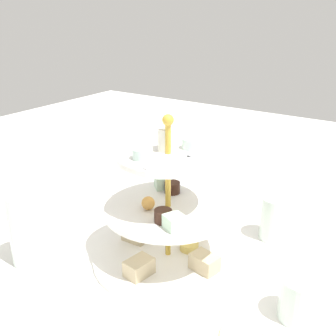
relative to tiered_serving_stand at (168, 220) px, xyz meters
name	(u,v)px	position (x,y,z in m)	size (l,w,h in m)	color
ground_plane	(168,258)	(0.00, 0.00, -0.08)	(2.40, 2.40, 0.00)	white
tiered_serving_stand	(168,220)	(0.00, 0.00, 0.00)	(0.28, 0.28, 0.28)	white
water_glass_tall_right	(28,228)	(-0.15, 0.21, -0.01)	(0.07, 0.07, 0.14)	silver
water_glass_short_left	(301,299)	(-0.02, -0.26, -0.05)	(0.06, 0.06, 0.07)	silver
butter_knife_left	(144,191)	(0.21, 0.22, -0.08)	(0.17, 0.01, 0.00)	silver
water_glass_mid_back	(275,218)	(0.18, -0.14, -0.04)	(0.06, 0.06, 0.09)	silver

